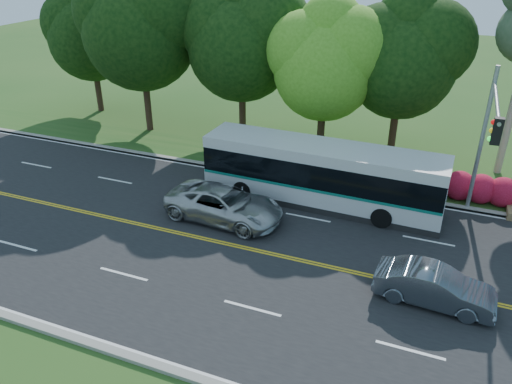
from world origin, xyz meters
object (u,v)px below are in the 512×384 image
at_px(traffic_signal, 487,131).
at_px(sedan, 435,287).
at_px(suv, 224,204).
at_px(transit_bus, 321,175).

distance_m(traffic_signal, sedan, 7.39).
bearing_deg(traffic_signal, suv, -161.93).
height_order(traffic_signal, sedan, traffic_signal).
xyz_separation_m(sedan, suv, (-9.58, 2.68, 0.08)).
xyz_separation_m(transit_bus, suv, (-3.71, -3.24, -0.73)).
bearing_deg(sedan, suv, 77.57).
xyz_separation_m(traffic_signal, suv, (-10.62, -3.46, -3.87)).
bearing_deg(suv, sedan, -101.75).
xyz_separation_m(transit_bus, sedan, (5.86, -5.92, -0.82)).
distance_m(traffic_signal, transit_bus, 7.59).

